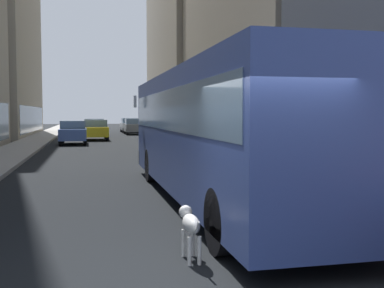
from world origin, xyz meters
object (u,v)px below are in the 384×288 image
at_px(traffic_light_near, 380,99).
at_px(car_white_van, 94,127).
at_px(dalmatian_dog, 190,224).
at_px(car_blue_hatchback, 73,132).
at_px(car_yellow_taxi, 96,130).
at_px(car_grey_wagon, 134,126).
at_px(car_silver_sedan, 130,125).
at_px(transit_bus, 218,127).

bearing_deg(traffic_light_near, car_white_van, 99.59).
xyz_separation_m(car_white_van, dalmatian_dog, (0.78, -39.47, -0.31)).
height_order(car_blue_hatchback, car_yellow_taxi, same).
bearing_deg(car_grey_wagon, car_white_van, -157.20).
height_order(car_grey_wagon, car_blue_hatchback, same).
distance_m(dalmatian_dog, traffic_light_near, 6.58).
bearing_deg(traffic_light_near, car_silver_sedan, 92.81).
relative_size(car_silver_sedan, car_grey_wagon, 0.95).
relative_size(transit_bus, dalmatian_dog, 11.98).
relative_size(car_silver_sedan, traffic_light_near, 1.18).
height_order(car_silver_sedan, traffic_light_near, traffic_light_near).
xyz_separation_m(car_silver_sedan, dalmatian_dog, (-3.22, -46.22, -0.31)).
distance_m(car_white_van, car_blue_hatchback, 13.00).
distance_m(transit_bus, car_blue_hatchback, 22.69).
bearing_deg(traffic_light_near, transit_bus, 166.36).
relative_size(car_white_van, traffic_light_near, 1.40).
xyz_separation_m(transit_bus, car_silver_sedan, (1.60, 41.96, -0.96)).
height_order(car_grey_wagon, car_yellow_taxi, same).
height_order(transit_bus, car_silver_sedan, transit_bus).
distance_m(car_blue_hatchback, traffic_light_near, 24.51).
bearing_deg(car_blue_hatchback, car_yellow_taxi, 72.18).
height_order(car_white_van, dalmatian_dog, car_white_van).
bearing_deg(transit_bus, dalmatian_dog, -110.87).
distance_m(car_yellow_taxi, traffic_light_near, 28.88).
height_order(car_silver_sedan, car_white_van, same).
bearing_deg(car_yellow_taxi, car_grey_wagon, 67.39).
relative_size(car_silver_sedan, dalmatian_dog, 4.18).
height_order(car_blue_hatchback, dalmatian_dog, car_blue_hatchback).
bearing_deg(car_yellow_taxi, traffic_light_near, -77.79).
bearing_deg(car_white_van, traffic_light_near, -80.41).
bearing_deg(car_blue_hatchback, car_white_van, 82.93).
bearing_deg(car_silver_sedan, traffic_light_near, -87.19).
bearing_deg(car_white_van, dalmatian_dog, -88.87).
xyz_separation_m(transit_bus, traffic_light_near, (3.70, -0.90, 0.66)).
xyz_separation_m(car_silver_sedan, car_white_van, (-4.00, -6.75, 0.00)).
xyz_separation_m(transit_bus, car_white_van, (-2.40, 35.21, -0.95)).
relative_size(dalmatian_dog, traffic_light_near, 0.28).
height_order(transit_bus, car_yellow_taxi, transit_bus).
xyz_separation_m(car_white_van, car_grey_wagon, (4.00, 1.68, -0.00)).
relative_size(car_silver_sedan, car_yellow_taxi, 0.91).
relative_size(car_yellow_taxi, traffic_light_near, 1.30).
bearing_deg(car_blue_hatchback, traffic_light_near, -71.65).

